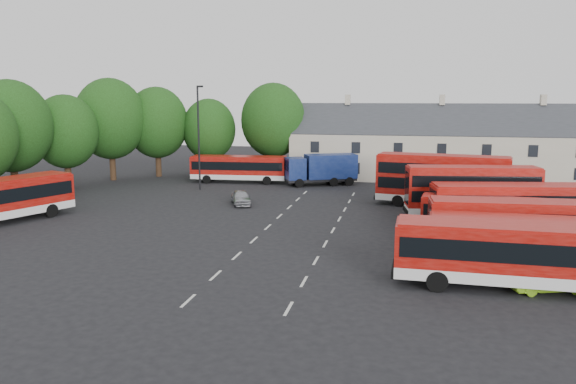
# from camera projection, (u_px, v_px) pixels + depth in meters

# --- Properties ---
(ground) EXTENTS (140.00, 140.00, 0.00)m
(ground) POSITION_uv_depth(u_px,v_px,m) (261.00, 233.00, 40.80)
(ground) COLOR black
(ground) RESTS_ON ground
(lane_markings) EXTENTS (5.15, 33.80, 0.01)m
(lane_markings) POSITION_uv_depth(u_px,v_px,m) (300.00, 229.00, 42.21)
(lane_markings) COLOR beige
(lane_markings) RESTS_ON ground
(treeline) EXTENTS (29.92, 32.59, 12.01)m
(treeline) POSITION_uv_depth(u_px,v_px,m) (125.00, 125.00, 62.60)
(treeline) COLOR black
(treeline) RESTS_ON ground
(terrace_houses) EXTENTS (35.70, 7.13, 10.06)m
(terrace_houses) POSITION_uv_depth(u_px,v_px,m) (440.00, 148.00, 66.21)
(terrace_houses) COLOR beige
(terrace_houses) RESTS_ON ground
(bus_row_a) EXTENTS (12.19, 3.11, 3.43)m
(bus_row_a) POSITION_uv_depth(u_px,v_px,m) (517.00, 251.00, 28.51)
(bus_row_a) COLOR silver
(bus_row_a) RESTS_ON ground
(bus_row_b) EXTENTS (9.84, 2.47, 2.77)m
(bus_row_b) POSITION_uv_depth(u_px,v_px,m) (514.00, 235.00, 33.50)
(bus_row_b) COLOR silver
(bus_row_b) RESTS_ON ground
(bus_row_c) EXTENTS (11.48, 3.27, 3.21)m
(bus_row_c) POSITION_uv_depth(u_px,v_px,m) (519.00, 220.00, 36.27)
(bus_row_c) COLOR silver
(bus_row_c) RESTS_ON ground
(bus_row_d) EXTENTS (9.87, 3.18, 2.74)m
(bus_row_d) POSITION_uv_depth(u_px,v_px,m) (491.00, 213.00, 39.90)
(bus_row_d) COLOR silver
(bus_row_d) RESTS_ON ground
(bus_row_e) EXTENTS (12.28, 4.77, 3.39)m
(bus_row_e) POSITION_uv_depth(u_px,v_px,m) (514.00, 202.00, 41.76)
(bus_row_e) COLOR silver
(bus_row_e) RESTS_ON ground
(bus_dd_south) EXTENTS (10.69, 3.91, 4.29)m
(bus_dd_south) POSITION_uv_depth(u_px,v_px,m) (472.00, 189.00, 45.36)
(bus_dd_south) COLOR silver
(bus_dd_south) RESTS_ON ground
(bus_dd_north) EXTENTS (11.76, 4.55, 4.71)m
(bus_dd_north) POSITION_uv_depth(u_px,v_px,m) (442.00, 178.00, 50.09)
(bus_dd_north) COLOR silver
(bus_dd_north) RESTS_ON ground
(bus_north) EXTENTS (11.07, 3.28, 3.09)m
(bus_north) POSITION_uv_depth(u_px,v_px,m) (239.00, 167.00, 64.55)
(bus_north) COLOR silver
(bus_north) RESTS_ON ground
(box_truck) EXTENTS (8.19, 5.54, 3.45)m
(box_truck) POSITION_uv_depth(u_px,v_px,m) (322.00, 168.00, 62.74)
(box_truck) COLOR black
(box_truck) RESTS_ON ground
(silver_car) EXTENTS (2.99, 4.24, 1.34)m
(silver_car) POSITION_uv_depth(u_px,v_px,m) (241.00, 197.00, 51.55)
(silver_car) COLOR #A2A4AA
(silver_car) RESTS_ON ground
(lime_car) EXTENTS (4.28, 2.67, 1.33)m
(lime_car) POSITION_uv_depth(u_px,v_px,m) (548.00, 279.00, 28.50)
(lime_car) COLOR #81BE1D
(lime_car) RESTS_ON ground
(lamppost) EXTENTS (0.76, 0.44, 10.96)m
(lamppost) POSITION_uv_depth(u_px,v_px,m) (199.00, 135.00, 58.99)
(lamppost) COLOR black
(lamppost) RESTS_ON ground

